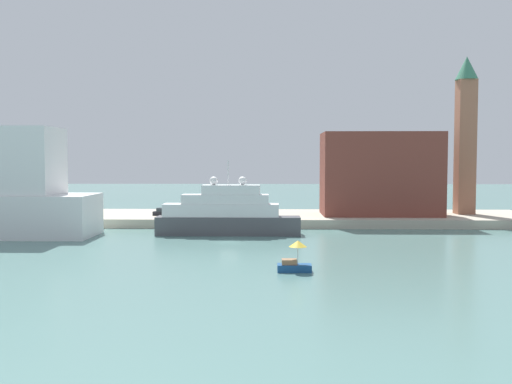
# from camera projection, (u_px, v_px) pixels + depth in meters

# --- Properties ---
(ground) EXTENTS (400.00, 400.00, 0.00)m
(ground) POSITION_uv_depth(u_px,v_px,m) (229.00, 242.00, 81.39)
(ground) COLOR slate
(quay_dock) EXTENTS (110.00, 21.08, 1.56)m
(quay_dock) POSITION_uv_depth(u_px,v_px,m) (239.00, 218.00, 107.84)
(quay_dock) COLOR #B7AD99
(quay_dock) RESTS_ON ground
(large_yacht) EXTENTS (22.60, 3.84, 11.76)m
(large_yacht) POSITION_uv_depth(u_px,v_px,m) (226.00, 215.00, 89.49)
(large_yacht) COLOR #4C4C51
(large_yacht) RESTS_ON ground
(small_motorboat) EXTENTS (3.58, 1.90, 3.30)m
(small_motorboat) POSITION_uv_depth(u_px,v_px,m) (295.00, 260.00, 59.94)
(small_motorboat) COLOR navy
(small_motorboat) RESTS_ON ground
(harbor_building) EXTENTS (21.45, 11.03, 15.27)m
(harbor_building) POSITION_uv_depth(u_px,v_px,m) (380.00, 174.00, 105.69)
(harbor_building) COLOR brown
(harbor_building) RESTS_ON quay_dock
(bell_tower) EXTENTS (4.23, 4.23, 29.60)m
(bell_tower) POSITION_uv_depth(u_px,v_px,m) (466.00, 129.00, 107.30)
(bell_tower) COLOR #9E664C
(bell_tower) RESTS_ON quay_dock
(parked_car) EXTENTS (4.39, 1.70, 1.39)m
(parked_car) POSITION_uv_depth(u_px,v_px,m) (165.00, 212.00, 105.00)
(parked_car) COLOR black
(parked_car) RESTS_ON quay_dock
(person_figure) EXTENTS (0.36, 0.36, 1.62)m
(person_figure) POSITION_uv_depth(u_px,v_px,m) (192.00, 211.00, 105.58)
(person_figure) COLOR maroon
(person_figure) RESTS_ON quay_dock
(mooring_bollard) EXTENTS (0.36, 0.36, 0.82)m
(mooring_bollard) POSITION_uv_depth(u_px,v_px,m) (268.00, 216.00, 98.84)
(mooring_bollard) COLOR black
(mooring_bollard) RESTS_ON quay_dock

